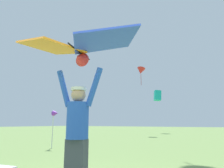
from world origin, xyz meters
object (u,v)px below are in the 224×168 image
(held_stunt_kite, at_px, (77,47))
(marker_flag, at_px, (55,115))
(kite_flyer_person, at_px, (77,131))
(distant_kite_red_overhead_distant, at_px, (141,71))
(distant_kite_teal_low_right, at_px, (157,96))

(held_stunt_kite, distance_m, marker_flag, 6.16)
(kite_flyer_person, xyz_separation_m, held_stunt_kite, (0.03, -0.09, 1.33))
(held_stunt_kite, xyz_separation_m, marker_flag, (-4.71, 3.87, -0.87))
(held_stunt_kite, bearing_deg, kite_flyer_person, 105.62)
(kite_flyer_person, relative_size, held_stunt_kite, 0.94)
(kite_flyer_person, bearing_deg, held_stunt_kite, -74.38)
(kite_flyer_person, distance_m, distant_kite_red_overhead_distant, 16.96)
(distant_kite_red_overhead_distant, bearing_deg, distant_kite_teal_low_right, 90.60)
(distant_kite_teal_low_right, height_order, distant_kite_red_overhead_distant, distant_kite_red_overhead_distant)
(distant_kite_teal_low_right, xyz_separation_m, distant_kite_red_overhead_distant, (0.05, -4.74, 1.89))
(held_stunt_kite, height_order, distant_kite_teal_low_right, distant_kite_teal_low_right)
(distant_kite_teal_low_right, relative_size, marker_flag, 0.79)
(held_stunt_kite, bearing_deg, distant_kite_red_overhead_distant, 109.95)
(kite_flyer_person, distance_m, held_stunt_kite, 1.34)
(kite_flyer_person, xyz_separation_m, distant_kite_red_overhead_distant, (-5.52, 15.18, 5.18))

